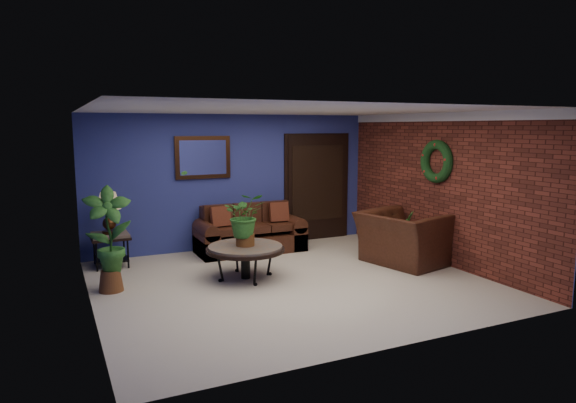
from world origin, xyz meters
name	(u,v)px	position (x,y,z in m)	size (l,w,h in m)	color
floor	(291,282)	(0.00, 0.00, 0.00)	(5.50, 5.50, 0.00)	beige
wall_back	(234,182)	(0.00, 2.50, 1.25)	(5.50, 0.04, 2.50)	navy
wall_left	(87,212)	(-2.75, 0.00, 1.25)	(0.04, 5.00, 2.50)	navy
wall_right_brick	(440,189)	(2.75, 0.00, 1.25)	(0.04, 5.00, 2.50)	maroon
ceiling	(291,110)	(0.00, 0.00, 2.50)	(5.50, 5.00, 0.02)	white
crown_molding	(442,117)	(2.72, 0.00, 2.43)	(0.03, 5.00, 0.14)	white
wall_mirror	(203,157)	(-0.60, 2.46, 1.72)	(1.02, 0.06, 0.77)	#402311
closet_door	(317,188)	(1.75, 2.47, 1.05)	(1.44, 0.06, 2.18)	black
wreath	(436,162)	(2.69, 0.05, 1.70)	(0.72, 0.72, 0.16)	black
sofa	(249,236)	(0.13, 2.07, 0.29)	(1.94, 0.84, 0.87)	#401D12
coffee_table	(245,249)	(-0.54, 0.47, 0.45)	(1.18, 1.18, 0.51)	#544F4A
end_table	(110,241)	(-2.30, 2.05, 0.42)	(0.60, 0.60, 0.55)	#544F4A
table_lamp	(109,208)	(-2.30, 2.05, 0.97)	(0.39, 0.39, 0.65)	#402311
side_chair	(246,224)	(0.08, 2.12, 0.50)	(0.44, 0.44, 0.89)	brown
armchair	(404,238)	(2.15, 0.15, 0.43)	(1.33, 1.16, 0.87)	#401D12
coffee_plant	(245,217)	(-0.54, 0.47, 0.95)	(0.73, 0.67, 0.80)	brown
floor_plant	(404,234)	(2.35, 0.40, 0.44)	(0.44, 0.38, 0.85)	brown
tall_plant	(109,235)	(-2.45, 0.69, 0.79)	(0.67, 0.48, 1.47)	brown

